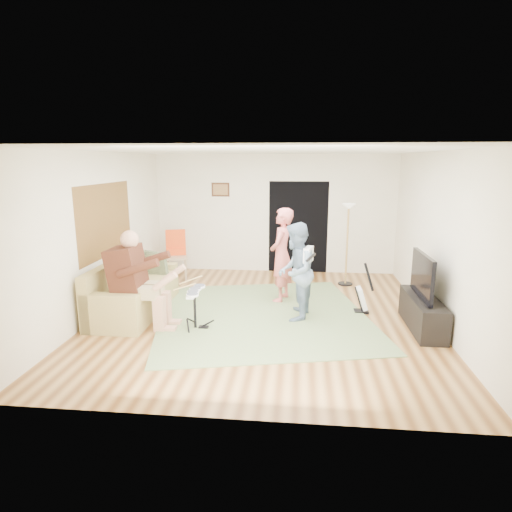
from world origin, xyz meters
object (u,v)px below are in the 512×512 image
at_px(drum_kit, 195,311).
at_px(singer, 282,255).
at_px(television, 422,276).
at_px(sofa, 130,295).
at_px(guitarist, 295,272).
at_px(dining_chair, 177,262).
at_px(torchiere_lamp, 348,230).
at_px(tv_cabinet, 423,313).
at_px(guitar_spare, 362,298).

relative_size(drum_kit, singer, 0.37).
bearing_deg(drum_kit, television, 5.85).
xyz_separation_m(sofa, drum_kit, (1.30, -0.65, -0.01)).
bearing_deg(guitarist, television, 91.15).
bearing_deg(drum_kit, guitarist, 21.30).
height_order(singer, dining_chair, singer).
height_order(guitarist, torchiere_lamp, torchiere_lamp).
height_order(singer, tv_cabinet, singer).
distance_m(sofa, tv_cabinet, 4.81).
xyz_separation_m(guitarist, guitar_spare, (1.15, 0.41, -0.55)).
distance_m(guitar_spare, torchiere_lamp, 1.93).
height_order(singer, guitar_spare, singer).
bearing_deg(torchiere_lamp, tv_cabinet, -68.31).
bearing_deg(television, tv_cabinet, 0.00).
bearing_deg(dining_chair, torchiere_lamp, -18.09).
distance_m(guitar_spare, tv_cabinet, 1.05).
bearing_deg(drum_kit, dining_chair, 111.18).
bearing_deg(drum_kit, singer, 50.07).
relative_size(drum_kit, guitarist, 0.41).
distance_m(singer, dining_chair, 2.73).
relative_size(sofa, singer, 1.26).
bearing_deg(tv_cabinet, dining_chair, 151.88).
xyz_separation_m(singer, tv_cabinet, (2.24, -1.16, -0.61)).
height_order(guitar_spare, tv_cabinet, guitar_spare).
bearing_deg(torchiere_lamp, sofa, -152.08).
bearing_deg(dining_chair, television, -44.81).
bearing_deg(guitarist, dining_chair, -121.80).
height_order(drum_kit, singer, singer).
bearing_deg(guitar_spare, sofa, -174.92).
xyz_separation_m(drum_kit, torchiere_lamp, (2.57, 2.70, 0.88)).
distance_m(torchiere_lamp, tv_cabinet, 2.68).
bearing_deg(guitarist, sofa, -82.71).
bearing_deg(tv_cabinet, guitarist, 172.96).
bearing_deg(television, sofa, 176.42).
height_order(singer, guitarist, singer).
bearing_deg(guitar_spare, singer, 160.26).
xyz_separation_m(drum_kit, singer, (1.26, 1.51, 0.58)).
xyz_separation_m(guitar_spare, dining_chair, (-3.76, 1.80, 0.13)).
distance_m(dining_chair, television, 5.18).
bearing_deg(drum_kit, torchiere_lamp, 46.43).
relative_size(drum_kit, torchiere_lamp, 0.38).
bearing_deg(guitar_spare, drum_kit, -159.46).
distance_m(torchiere_lamp, television, 2.53).
bearing_deg(torchiere_lamp, guitarist, -116.28).
bearing_deg(dining_chair, guitar_spare, -42.00).
bearing_deg(guitarist, guitar_spare, 117.88).
distance_m(guitarist, dining_chair, 3.45).
relative_size(guitarist, guitar_spare, 1.82).
bearing_deg(singer, dining_chair, -104.21).
distance_m(sofa, singer, 2.76).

